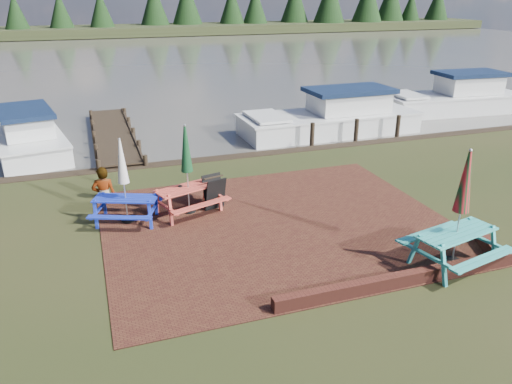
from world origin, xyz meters
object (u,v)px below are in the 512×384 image
at_px(boat_jetty, 27,136).
at_px(boat_far, 455,99).
at_px(picnic_table_blue, 125,194).
at_px(jetty, 114,134).
at_px(person, 101,168).
at_px(picnic_table_teal, 458,227).
at_px(chalkboard, 214,192).
at_px(picnic_table_red, 188,183).
at_px(boat_near, 333,119).

xyz_separation_m(boat_jetty, boat_far, (20.75, 0.09, 0.09)).
relative_size(boat_jetty, boat_far, 0.96).
xyz_separation_m(picnic_table_blue, jetty, (0.26, 8.78, -0.69)).
relative_size(picnic_table_blue, person, 1.20).
relative_size(picnic_table_teal, boat_jetty, 0.38).
xyz_separation_m(chalkboard, jetty, (-2.19, 8.67, -0.38)).
distance_m(picnic_table_red, boat_jetty, 9.74).
bearing_deg(boat_near, boat_jetty, 81.98).
relative_size(picnic_table_teal, chalkboard, 2.84).
relative_size(picnic_table_red, boat_far, 0.33).
bearing_deg(chalkboard, boat_far, 14.57).
xyz_separation_m(picnic_table_red, boat_near, (7.97, 6.89, -0.43)).
relative_size(picnic_table_teal, person, 1.41).
distance_m(picnic_table_blue, chalkboard, 2.47).
relative_size(boat_jetty, boat_near, 0.89).
bearing_deg(picnic_table_teal, boat_far, 38.27).
height_order(chalkboard, boat_far, boat_far).
relative_size(jetty, person, 4.73).
xyz_separation_m(chalkboard, boat_far, (15.22, 8.52, -0.01)).
xyz_separation_m(chalkboard, person, (-2.95, 1.84, 0.47)).
relative_size(boat_far, person, 3.91).
distance_m(picnic_table_blue, boat_far, 19.67).
xyz_separation_m(picnic_table_red, picnic_table_blue, (-1.70, -0.08, -0.07)).
height_order(chalkboard, jetty, chalkboard).
height_order(picnic_table_teal, boat_near, picnic_table_teal).
relative_size(picnic_table_red, boat_jetty, 0.35).
distance_m(boat_jetty, boat_far, 20.75).
xyz_separation_m(picnic_table_red, person, (-2.20, 1.88, 0.08)).
distance_m(chalkboard, boat_jetty, 10.08).
xyz_separation_m(boat_near, boat_far, (8.01, 1.67, 0.03)).
bearing_deg(picnic_table_red, picnic_table_teal, -62.20).
distance_m(picnic_table_red, boat_near, 10.54).
height_order(picnic_table_red, chalkboard, picnic_table_red).
height_order(boat_jetty, boat_near, boat_near).
bearing_deg(boat_near, picnic_table_red, 129.91).
bearing_deg(picnic_table_red, jetty, 80.42).
distance_m(picnic_table_red, picnic_table_blue, 1.70).
height_order(picnic_table_blue, boat_near, picnic_table_blue).
distance_m(chalkboard, person, 3.51).
bearing_deg(picnic_table_teal, person, 125.13).
relative_size(picnic_table_blue, boat_jetty, 0.32).
bearing_deg(picnic_table_red, boat_far, 9.20).
xyz_separation_m(picnic_table_red, boat_jetty, (-4.78, 8.47, -0.48)).
height_order(jetty, boat_jetty, boat_jetty).
xyz_separation_m(picnic_table_teal, picnic_table_red, (-5.08, 4.77, -0.07)).
height_order(boat_far, person, person).
bearing_deg(boat_near, picnic_table_blue, 124.83).
height_order(boat_near, boat_far, boat_far).
bearing_deg(picnic_table_teal, boat_near, 63.62).
bearing_deg(boat_near, picnic_table_teal, 165.13).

